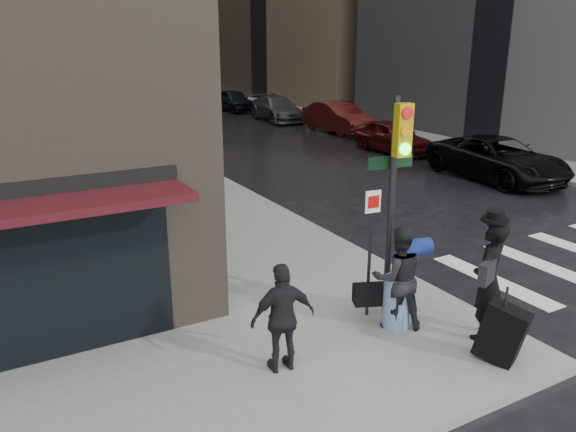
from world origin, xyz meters
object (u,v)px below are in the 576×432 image
man_overcoat (491,289)px  man_jeans (397,277)px  traffic_light (394,179)px  fire_hydrant (208,211)px  parked_car_6 (188,87)px  man_greycoat (283,318)px  parked_car_1 (392,137)px  parked_car_0 (497,159)px  parked_car_2 (338,118)px  parked_car_3 (277,108)px  parked_car_5 (207,93)px  parked_car_4 (234,100)px

man_overcoat → man_jeans: 1.44m
traffic_light → fire_hydrant: 6.65m
fire_hydrant → parked_car_6: parked_car_6 is taller
man_greycoat → parked_car_1: size_ratio=0.40×
man_greycoat → parked_car_0: 14.36m
parked_car_2 → parked_car_6: size_ratio=0.83×
man_greycoat → traffic_light: traffic_light is taller
parked_car_1 → parked_car_6: (0.76, 28.34, 0.10)m
man_overcoat → parked_car_0: size_ratio=0.41×
parked_car_3 → man_overcoat: bearing=-105.5°
parked_car_6 → parked_car_5: bearing=-97.4°
man_jeans → parked_car_4: bearing=-86.6°
traffic_light → parked_car_3: size_ratio=0.75×
man_greycoat → parked_car_6: 43.14m
traffic_light → parked_car_0: (10.07, 6.42, -1.84)m
parked_car_2 → parked_car_3: size_ratio=0.96×
man_greycoat → parked_car_0: size_ratio=0.31×
fire_hydrant → parked_car_6: 36.11m
man_jeans → parked_car_6: size_ratio=0.31×
parked_car_3 → man_greycoat: bearing=-112.4°
parked_car_0 → parked_car_5: size_ratio=1.20×
man_overcoat → traffic_light: bearing=-86.4°
parked_car_1 → parked_car_5: parked_car_5 is taller
man_jeans → parked_car_3: (10.54, 23.87, -0.32)m
man_overcoat → parked_car_4: (9.25, 30.62, -0.34)m
traffic_light → fire_hydrant: bearing=104.3°
man_overcoat → man_greycoat: bearing=-38.7°
man_greycoat → parked_car_4: (12.45, 29.74, -0.26)m
man_overcoat → parked_car_6: man_overcoat is taller
parked_car_1 → parked_car_3: size_ratio=0.82×
parked_car_0 → parked_car_6: size_ratio=0.92×
man_jeans → parked_car_4: man_jeans is taller
parked_car_5 → parked_car_6: bearing=81.6°
parked_car_0 → man_overcoat: bearing=-136.3°
parked_car_4 → man_greycoat: bearing=-112.8°
fire_hydrant → parked_car_5: parked_car_5 is taller
fire_hydrant → parked_car_0: size_ratio=0.14×
man_overcoat → parked_car_6: bearing=-126.6°
parked_car_5 → parked_car_1: bearing=-93.5°
parked_car_4 → parked_car_5: 5.67m
traffic_light → parked_car_0: size_ratio=0.71×
parked_car_1 → parked_car_4: (0.02, 17.01, 0.02)m
man_jeans → man_greycoat: (-2.25, -0.19, -0.07)m
man_greycoat → parked_car_4: man_greycoat is taller
parked_car_4 → parked_car_6: 11.36m
parked_car_0 → parked_car_5: bearing=92.9°
parked_car_2 → parked_car_6: 22.68m
man_overcoat → fire_hydrant: man_overcoat is taller
parked_car_2 → parked_car_5: 17.02m
man_greycoat → parked_car_5: (12.65, 35.40, -0.25)m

